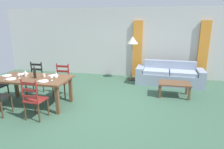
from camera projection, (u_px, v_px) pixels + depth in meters
The scene contains 28 objects.
ground_plane at pixel (92, 107), 4.98m from camera, with size 9.60×9.60×0.02m, color #3B6049.
wall_far at pixel (116, 42), 7.74m from camera, with size 9.60×0.16×2.70m, color silver.
curtain_panel_left at pixel (137, 50), 7.50m from camera, with size 0.35×0.08×2.20m, color orange.
curtain_panel_right at pixel (203, 51), 7.02m from camera, with size 0.35×0.08×2.20m, color orange.
dining_table at pixel (33, 81), 4.97m from camera, with size 1.90×0.96×0.75m.
dining_chair_near_right at pixel (34, 99), 4.25m from camera, with size 0.45×0.43×0.96m.
dining_chair_far_left at pixel (35, 78), 5.86m from camera, with size 0.43×0.41×0.96m.
dining_chair_far_right at pixel (62, 81), 5.62m from camera, with size 0.43×0.41×0.96m.
dinner_plate_near_left at pixel (11, 79), 4.80m from camera, with size 0.24×0.24×0.02m, color white.
fork_near_left at pixel (6, 79), 4.83m from camera, with size 0.02×0.17×0.01m, color silver.
dinner_plate_near_right at pixel (44, 81), 4.62m from camera, with size 0.24×0.24×0.02m, color white.
fork_near_right at pixel (38, 81), 4.65m from camera, with size 0.02×0.17×0.01m, color silver.
dinner_plate_far_left at pixel (24, 74), 5.27m from camera, with size 0.24×0.24×0.02m, color white.
fork_far_left at pixel (19, 74), 5.31m from camera, with size 0.02×0.17×0.01m, color silver.
dinner_plate_far_right at pixel (54, 76), 5.09m from camera, with size 0.24×0.24×0.02m, color white.
fork_far_right at pixel (49, 76), 5.13m from camera, with size 0.02×0.17×0.01m, color silver.
dinner_plate_head_west at pixel (7, 76), 5.10m from camera, with size 0.24×0.24×0.02m, color white.
fork_head_west at pixel (2, 75), 5.14m from camera, with size 0.02×0.17×0.01m, color silver.
wine_bottle at pixel (35, 74), 4.88m from camera, with size 0.07×0.07×0.32m.
wine_glass_near_left at pixel (19, 74), 4.86m from camera, with size 0.06×0.06×0.16m.
wine_glass_near_right at pixel (51, 76), 4.66m from camera, with size 0.06×0.06×0.16m.
wine_glass_far_left at pixel (25, 72), 5.10m from camera, with size 0.06×0.06×0.16m.
wine_glass_far_right at pixel (56, 73), 4.92m from camera, with size 0.06×0.06×0.16m.
coffee_cup_primary at pixel (44, 75), 4.98m from camera, with size 0.07×0.07×0.09m, color beige.
coffee_cup_secondary at pixel (26, 75), 5.05m from camera, with size 0.07×0.07×0.09m, color beige.
couch at pixel (169, 76), 6.81m from camera, with size 2.32×0.91×0.80m.
coffee_table at pixel (174, 85), 5.64m from camera, with size 0.90×0.56×0.42m.
standing_lamp at pixel (132, 43), 6.96m from camera, with size 0.40×0.40×1.64m.
Camera 1 is at (1.45, -4.38, 2.13)m, focal length 30.70 mm.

